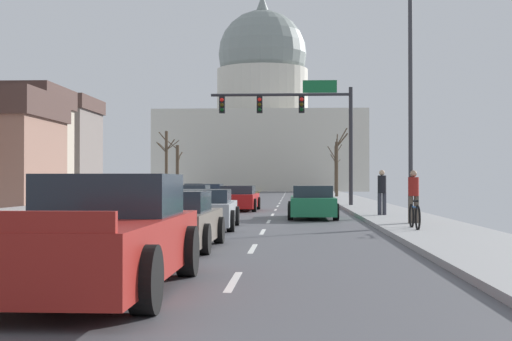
# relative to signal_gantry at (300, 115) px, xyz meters

# --- Properties ---
(ground) EXTENTS (20.00, 180.00, 0.20)m
(ground) POSITION_rel_signal_gantry_xyz_m (-4.80, -15.70, -5.13)
(ground) COLOR #4D4D52
(signal_gantry) EXTENTS (7.91, 0.41, 6.94)m
(signal_gantry) POSITION_rel_signal_gantry_xyz_m (0.00, 0.00, 0.00)
(signal_gantry) COLOR #28282D
(signal_gantry) RESTS_ON ground
(street_lamp_right) EXTENTS (2.04, 0.24, 8.92)m
(street_lamp_right) POSITION_rel_signal_gantry_xyz_m (3.17, -16.67, 0.16)
(street_lamp_right) COLOR #333338
(street_lamp_right) RESTS_ON ground
(capitol_building) EXTENTS (28.42, 19.26, 28.20)m
(capitol_building) POSITION_rel_signal_gantry_xyz_m (-4.80, 62.92, 4.45)
(capitol_building) COLOR beige
(capitol_building) RESTS_ON ground
(sedan_near_00) EXTENTS (2.07, 4.71, 1.24)m
(sedan_near_00) POSITION_rel_signal_gantry_xyz_m (-3.13, -4.34, -4.56)
(sedan_near_00) COLOR #B71414
(sedan_near_00) RESTS_ON ground
(sedan_near_01) EXTENTS (1.93, 4.66, 1.30)m
(sedan_near_01) POSITION_rel_signal_gantry_xyz_m (0.35, -11.54, -4.55)
(sedan_near_01) COLOR #1E7247
(sedan_near_01) RESTS_ON ground
(sedan_near_02) EXTENTS (2.21, 4.75, 1.23)m
(sedan_near_02) POSITION_rel_signal_gantry_xyz_m (-3.23, -17.61, -4.56)
(sedan_near_02) COLOR #9EA3A8
(sedan_near_02) RESTS_ON ground
(sedan_near_03) EXTENTS (2.14, 4.33, 1.28)m
(sedan_near_03) POSITION_rel_signal_gantry_xyz_m (-3.15, -24.24, -4.56)
(sedan_near_03) COLOR #6B6056
(sedan_near_03) RESTS_ON ground
(pickup_truck_near_04) EXTENTS (2.31, 5.49, 1.62)m
(pickup_truck_near_04) POSITION_rel_signal_gantry_xyz_m (-3.09, -30.36, -4.42)
(pickup_truck_near_04) COLOR maroon
(pickup_truck_near_04) RESTS_ON ground
(sedan_oncoming_00) EXTENTS (2.19, 4.46, 1.22)m
(sedan_oncoming_00) POSITION_rel_signal_gantry_xyz_m (-6.53, 4.25, -4.58)
(sedan_oncoming_00) COLOR #9EA3A8
(sedan_oncoming_00) RESTS_ON ground
(sedan_oncoming_01) EXTENTS (2.22, 4.68, 1.22)m
(sedan_oncoming_01) POSITION_rel_signal_gantry_xyz_m (-6.66, 14.18, -4.57)
(sedan_oncoming_01) COLOR navy
(sedan_oncoming_01) RESTS_ON ground
(sedan_oncoming_02) EXTENTS (2.03, 4.26, 1.18)m
(sedan_oncoming_02) POSITION_rel_signal_gantry_xyz_m (-9.75, 27.22, -4.59)
(sedan_oncoming_02) COLOR #9EA3A8
(sedan_oncoming_02) RESTS_ON ground
(flank_building_02) EXTENTS (11.51, 7.53, 8.69)m
(flank_building_02) POSITION_rel_signal_gantry_xyz_m (-23.46, 21.85, -0.76)
(flank_building_02) COLOR slate
(flank_building_02) RESTS_ON ground
(bare_tree_00) EXTENTS (1.32, 1.75, 5.74)m
(bare_tree_00) POSITION_rel_signal_gantry_xyz_m (4.15, 37.29, -2.34)
(bare_tree_00) COLOR #4C3D2D
(bare_tree_00) RESTS_ON ground
(bare_tree_01) EXTENTS (1.73, 2.13, 5.65)m
(bare_tree_01) POSITION_rel_signal_gantry_xyz_m (-13.07, 38.25, -2.31)
(bare_tree_01) COLOR #4C3D2D
(bare_tree_01) RESTS_ON ground
(bare_tree_02) EXTENTS (1.79, 1.84, 5.77)m
(bare_tree_02) POSITION_rel_signal_gantry_xyz_m (3.27, 20.24, -2.31)
(bare_tree_02) COLOR #4C3D2D
(bare_tree_02) RESTS_ON ground
(bare_tree_03) EXTENTS (2.23, 1.43, 6.33)m
(bare_tree_03) POSITION_rel_signal_gantry_xyz_m (-13.21, 32.17, -1.65)
(bare_tree_03) COLOR #4C3D2D
(bare_tree_03) RESTS_ON ground
(pedestrian_00) EXTENTS (0.35, 0.34, 1.70)m
(pedestrian_00) POSITION_rel_signal_gantry_xyz_m (3.46, -16.80, -4.06)
(pedestrian_00) COLOR #4C4238
(pedestrian_00) RESTS_ON ground
(pedestrian_01) EXTENTS (0.35, 0.34, 1.78)m
(pedestrian_01) POSITION_rel_signal_gantry_xyz_m (3.11, -11.41, -4.02)
(pedestrian_01) COLOR #33333D
(pedestrian_01) RESTS_ON ground
(bicycle_parked) EXTENTS (0.12, 1.77, 0.85)m
(bicycle_parked) POSITION_rel_signal_gantry_xyz_m (3.08, -19.34, -4.66)
(bicycle_parked) COLOR black
(bicycle_parked) RESTS_ON ground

